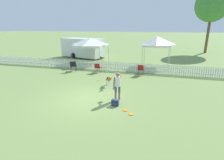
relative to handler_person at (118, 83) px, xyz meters
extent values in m
plane|color=olive|center=(-1.59, -0.31, -0.95)|extent=(240.00, 240.00, 0.00)
cylinder|color=#8C664C|center=(-0.08, -0.10, -0.74)|extent=(0.11, 0.11, 0.43)
cylinder|color=#474C5B|center=(-0.08, -0.10, -0.35)|extent=(0.12, 0.12, 0.35)
cylinder|color=#8C664C|center=(0.10, 0.00, -0.74)|extent=(0.11, 0.11, 0.43)
cylinder|color=#474C5B|center=(0.10, 0.00, -0.35)|extent=(0.12, 0.12, 0.35)
cylinder|color=white|center=(0.01, -0.05, 0.09)|extent=(0.38, 0.38, 0.53)
sphere|color=#8C664C|center=(0.01, -0.05, 0.47)|extent=(0.21, 0.21, 0.21)
cylinder|color=#8C664C|center=(-0.14, -0.19, 0.01)|extent=(0.09, 0.20, 0.65)
cylinder|color=#8C664C|center=(0.04, 0.33, 0.30)|extent=(0.32, 0.63, 0.13)
cylinder|color=orange|center=(-0.08, 0.63, 0.23)|extent=(0.23, 0.23, 0.02)
cylinder|color=orange|center=(-0.08, 0.63, 0.26)|extent=(0.23, 0.23, 0.02)
cylinder|color=orange|center=(-0.08, 0.63, 0.28)|extent=(0.23, 0.23, 0.02)
cylinder|color=orange|center=(-0.08, 0.63, 0.31)|extent=(0.23, 0.23, 0.02)
ellipsoid|color=black|center=(-1.11, 2.03, -0.46)|extent=(0.53, 0.68, 0.42)
ellipsoid|color=silver|center=(-1.11, 2.03, -0.51)|extent=(0.29, 0.36, 0.19)
sphere|color=black|center=(-0.93, 1.71, -0.33)|extent=(0.16, 0.16, 0.16)
cone|color=black|center=(-0.90, 1.64, -0.31)|extent=(0.14, 0.16, 0.12)
cylinder|color=orange|center=(-0.90, 1.64, -0.31)|extent=(0.25, 0.20, 0.23)
cone|color=black|center=(-0.90, 1.75, -0.27)|extent=(0.05, 0.05, 0.07)
cone|color=black|center=(-0.99, 1.71, -0.27)|extent=(0.05, 0.05, 0.07)
cylinder|color=silver|center=(-1.15, 2.31, -0.75)|extent=(0.06, 0.06, 0.40)
cylinder|color=silver|center=(-1.32, 2.22, -0.75)|extent=(0.06, 0.06, 0.40)
cylinder|color=silver|center=(-0.94, 1.90, -0.51)|extent=(0.13, 0.19, 0.31)
cylinder|color=silver|center=(-1.09, 1.82, -0.51)|extent=(0.13, 0.19, 0.31)
cone|color=black|center=(-1.31, 2.40, -0.51)|extent=(0.18, 0.27, 0.20)
cylinder|color=orange|center=(1.01, -1.48, -0.94)|extent=(0.23, 0.23, 0.02)
cylinder|color=orange|center=(0.67, -1.16, -0.94)|extent=(0.23, 0.23, 0.02)
cylinder|color=orange|center=(-2.16, 3.00, -0.94)|extent=(0.23, 0.23, 0.02)
cube|color=navy|center=(0.07, -0.76, -0.79)|extent=(0.36, 0.19, 0.32)
cube|color=navy|center=(0.07, -0.88, -0.83)|extent=(0.25, 0.04, 0.16)
cube|color=white|center=(-1.59, 6.11, -0.71)|extent=(27.20, 0.04, 0.06)
cube|color=white|center=(-1.59, 6.11, -0.36)|extent=(27.20, 0.04, 0.06)
cube|color=white|center=(-14.46, 6.11, -0.54)|extent=(0.09, 0.02, 0.82)
cube|color=white|center=(-14.30, 6.11, -0.54)|extent=(0.09, 0.02, 0.82)
cube|color=white|center=(-14.13, 6.11, -0.54)|extent=(0.09, 0.02, 0.82)
cube|color=white|center=(-13.97, 6.11, -0.54)|extent=(0.09, 0.02, 0.82)
cube|color=white|center=(-13.81, 6.11, -0.54)|extent=(0.09, 0.02, 0.82)
cube|color=white|center=(-13.65, 6.11, -0.54)|extent=(0.09, 0.02, 0.82)
cube|color=white|center=(-13.49, 6.11, -0.54)|extent=(0.09, 0.02, 0.82)
cube|color=white|center=(-13.32, 6.11, -0.54)|extent=(0.09, 0.02, 0.82)
cube|color=white|center=(-13.16, 6.11, -0.54)|extent=(0.09, 0.02, 0.82)
cube|color=white|center=(-13.00, 6.11, -0.54)|extent=(0.09, 0.02, 0.82)
cube|color=white|center=(-12.84, 6.11, -0.54)|extent=(0.09, 0.02, 0.82)
cube|color=white|center=(-12.68, 6.11, -0.54)|extent=(0.09, 0.02, 0.82)
cube|color=white|center=(-12.52, 6.11, -0.54)|extent=(0.09, 0.02, 0.82)
cube|color=white|center=(-12.35, 6.11, -0.54)|extent=(0.09, 0.02, 0.82)
cube|color=white|center=(-12.19, 6.11, -0.54)|extent=(0.09, 0.02, 0.82)
cube|color=white|center=(-12.03, 6.11, -0.54)|extent=(0.09, 0.02, 0.82)
cube|color=white|center=(-11.87, 6.11, -0.54)|extent=(0.09, 0.02, 0.82)
cube|color=white|center=(-11.71, 6.11, -0.54)|extent=(0.09, 0.02, 0.82)
cube|color=white|center=(-11.54, 6.11, -0.54)|extent=(0.09, 0.02, 0.82)
cube|color=white|center=(-11.38, 6.11, -0.54)|extent=(0.09, 0.02, 0.82)
cube|color=white|center=(-11.22, 6.11, -0.54)|extent=(0.09, 0.02, 0.82)
cube|color=white|center=(-11.06, 6.11, -0.54)|extent=(0.09, 0.02, 0.82)
cube|color=white|center=(-10.90, 6.11, -0.54)|extent=(0.09, 0.02, 0.82)
cube|color=white|center=(-10.73, 6.11, -0.54)|extent=(0.09, 0.02, 0.82)
cube|color=white|center=(-10.57, 6.11, -0.54)|extent=(0.09, 0.02, 0.82)
cube|color=white|center=(-10.41, 6.11, -0.54)|extent=(0.09, 0.02, 0.82)
cube|color=white|center=(-10.25, 6.11, -0.54)|extent=(0.09, 0.02, 0.82)
cube|color=white|center=(-10.09, 6.11, -0.54)|extent=(0.09, 0.02, 0.82)
cube|color=white|center=(-9.92, 6.11, -0.54)|extent=(0.09, 0.02, 0.82)
cube|color=white|center=(-9.76, 6.11, -0.54)|extent=(0.09, 0.02, 0.82)
cube|color=white|center=(-9.60, 6.11, -0.54)|extent=(0.09, 0.02, 0.82)
cube|color=white|center=(-9.44, 6.11, -0.54)|extent=(0.09, 0.02, 0.82)
cube|color=white|center=(-9.28, 6.11, -0.54)|extent=(0.09, 0.02, 0.82)
cube|color=white|center=(-9.12, 6.11, -0.54)|extent=(0.09, 0.02, 0.82)
cube|color=white|center=(-8.95, 6.11, -0.54)|extent=(0.09, 0.02, 0.82)
cube|color=white|center=(-8.79, 6.11, -0.54)|extent=(0.09, 0.02, 0.82)
cube|color=white|center=(-8.63, 6.11, -0.54)|extent=(0.09, 0.02, 0.82)
cube|color=white|center=(-8.47, 6.11, -0.54)|extent=(0.09, 0.02, 0.82)
cube|color=white|center=(-8.31, 6.11, -0.54)|extent=(0.09, 0.02, 0.82)
cube|color=white|center=(-8.14, 6.11, -0.54)|extent=(0.09, 0.02, 0.82)
cube|color=white|center=(-7.98, 6.11, -0.54)|extent=(0.09, 0.02, 0.82)
cube|color=white|center=(-7.82, 6.11, -0.54)|extent=(0.09, 0.02, 0.82)
cube|color=white|center=(-7.66, 6.11, -0.54)|extent=(0.09, 0.02, 0.82)
cube|color=white|center=(-7.50, 6.11, -0.54)|extent=(0.09, 0.02, 0.82)
cube|color=white|center=(-7.33, 6.11, -0.54)|extent=(0.09, 0.02, 0.82)
cube|color=white|center=(-7.17, 6.11, -0.54)|extent=(0.09, 0.02, 0.82)
cube|color=white|center=(-7.01, 6.11, -0.54)|extent=(0.09, 0.02, 0.82)
cube|color=white|center=(-6.85, 6.11, -0.54)|extent=(0.09, 0.02, 0.82)
cube|color=white|center=(-6.69, 6.11, -0.54)|extent=(0.09, 0.02, 0.82)
cube|color=white|center=(-6.52, 6.11, -0.54)|extent=(0.09, 0.02, 0.82)
cube|color=white|center=(-6.36, 6.11, -0.54)|extent=(0.09, 0.02, 0.82)
cube|color=white|center=(-6.20, 6.11, -0.54)|extent=(0.09, 0.02, 0.82)
cube|color=white|center=(-6.04, 6.11, -0.54)|extent=(0.09, 0.02, 0.82)
cube|color=white|center=(-5.88, 6.11, -0.54)|extent=(0.09, 0.02, 0.82)
cube|color=white|center=(-5.72, 6.11, -0.54)|extent=(0.09, 0.02, 0.82)
cube|color=white|center=(-5.55, 6.11, -0.54)|extent=(0.09, 0.02, 0.82)
cube|color=white|center=(-5.39, 6.11, -0.54)|extent=(0.09, 0.02, 0.82)
cube|color=white|center=(-5.23, 6.11, -0.54)|extent=(0.09, 0.02, 0.82)
cube|color=white|center=(-5.07, 6.11, -0.54)|extent=(0.09, 0.02, 0.82)
cube|color=white|center=(-4.91, 6.11, -0.54)|extent=(0.09, 0.02, 0.82)
cube|color=white|center=(-4.74, 6.11, -0.54)|extent=(0.09, 0.02, 0.82)
cube|color=white|center=(-4.58, 6.11, -0.54)|extent=(0.09, 0.02, 0.82)
cube|color=white|center=(-4.42, 6.11, -0.54)|extent=(0.09, 0.02, 0.82)
cube|color=white|center=(-4.26, 6.11, -0.54)|extent=(0.09, 0.02, 0.82)
cube|color=white|center=(-4.10, 6.11, -0.54)|extent=(0.09, 0.02, 0.82)
cube|color=white|center=(-3.93, 6.11, -0.54)|extent=(0.09, 0.02, 0.82)
cube|color=white|center=(-3.77, 6.11, -0.54)|extent=(0.09, 0.02, 0.82)
cube|color=white|center=(-3.61, 6.11, -0.54)|extent=(0.09, 0.02, 0.82)
cube|color=white|center=(-3.45, 6.11, -0.54)|extent=(0.09, 0.02, 0.82)
cube|color=white|center=(-3.29, 6.11, -0.54)|extent=(0.09, 0.02, 0.82)
cube|color=white|center=(-3.12, 6.11, -0.54)|extent=(0.09, 0.02, 0.82)
cube|color=white|center=(-2.96, 6.11, -0.54)|extent=(0.09, 0.02, 0.82)
cube|color=white|center=(-2.80, 6.11, -0.54)|extent=(0.09, 0.02, 0.82)
cube|color=white|center=(-2.64, 6.11, -0.54)|extent=(0.09, 0.02, 0.82)
cube|color=white|center=(-2.48, 6.11, -0.54)|extent=(0.09, 0.02, 0.82)
cube|color=white|center=(-2.32, 6.11, -0.54)|extent=(0.09, 0.02, 0.82)
cube|color=white|center=(-2.15, 6.11, -0.54)|extent=(0.09, 0.02, 0.82)
cube|color=white|center=(-1.99, 6.11, -0.54)|extent=(0.09, 0.02, 0.82)
cube|color=white|center=(-1.83, 6.11, -0.54)|extent=(0.09, 0.02, 0.82)
cube|color=white|center=(-1.67, 6.11, -0.54)|extent=(0.09, 0.02, 0.82)
cube|color=white|center=(-1.51, 6.11, -0.54)|extent=(0.09, 0.02, 0.82)
cube|color=white|center=(-1.34, 6.11, -0.54)|extent=(0.09, 0.02, 0.82)
cube|color=white|center=(-1.18, 6.11, -0.54)|extent=(0.09, 0.02, 0.82)
cube|color=white|center=(-1.02, 6.11, -0.54)|extent=(0.09, 0.02, 0.82)
cube|color=white|center=(-0.86, 6.11, -0.54)|extent=(0.09, 0.02, 0.82)
cube|color=white|center=(-0.70, 6.11, -0.54)|extent=(0.09, 0.02, 0.82)
cube|color=white|center=(-0.53, 6.11, -0.54)|extent=(0.09, 0.02, 0.82)
cube|color=white|center=(-0.37, 6.11, -0.54)|extent=(0.09, 0.02, 0.82)
cube|color=white|center=(-0.21, 6.11, -0.54)|extent=(0.09, 0.02, 0.82)
cube|color=white|center=(-0.05, 6.11, -0.54)|extent=(0.09, 0.02, 0.82)
cube|color=white|center=(0.11, 6.11, -0.54)|extent=(0.09, 0.02, 0.82)
cube|color=white|center=(0.28, 6.11, -0.54)|extent=(0.09, 0.02, 0.82)
cube|color=white|center=(0.44, 6.11, -0.54)|extent=(0.09, 0.02, 0.82)
cube|color=white|center=(0.60, 6.11, -0.54)|extent=(0.09, 0.02, 0.82)
cube|color=white|center=(0.76, 6.11, -0.54)|extent=(0.09, 0.02, 0.82)
cube|color=white|center=(0.92, 6.11, -0.54)|extent=(0.09, 0.02, 0.82)
cube|color=white|center=(1.08, 6.11, -0.54)|extent=(0.09, 0.02, 0.82)
cube|color=white|center=(1.25, 6.11, -0.54)|extent=(0.09, 0.02, 0.82)
cube|color=white|center=(1.41, 6.11, -0.54)|extent=(0.09, 0.02, 0.82)
cube|color=white|center=(1.57, 6.11, -0.54)|extent=(0.09, 0.02, 0.82)
cube|color=white|center=(1.73, 6.11, -0.54)|extent=(0.09, 0.02, 0.82)
cube|color=white|center=(1.89, 6.11, -0.54)|extent=(0.09, 0.02, 0.82)
cube|color=white|center=(2.06, 6.11, -0.54)|extent=(0.09, 0.02, 0.82)
cube|color=white|center=(2.22, 6.11, -0.54)|extent=(0.09, 0.02, 0.82)
cube|color=white|center=(2.38, 6.11, -0.54)|extent=(0.09, 0.02, 0.82)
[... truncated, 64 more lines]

